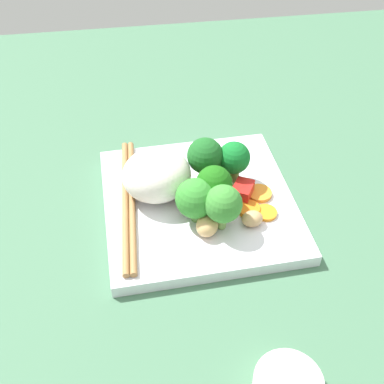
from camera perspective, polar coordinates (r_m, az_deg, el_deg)
ground_plane at (r=62.11cm, az=0.78°, el=-2.53°), size 110.00×110.00×2.00cm
square_plate at (r=60.83cm, az=0.79°, el=-1.34°), size 24.07×24.07×1.61cm
rice_mound at (r=59.06cm, az=-4.20°, el=2.02°), size 9.08×9.56×6.17cm
broccoli_floret_0 at (r=56.55cm, az=2.65°, el=0.86°), size 4.33×4.33×6.19cm
broccoli_floret_1 at (r=59.96cm, az=1.58°, el=4.14°), size 4.56×4.56×6.72cm
broccoli_floret_2 at (r=60.55cm, az=4.98°, el=3.93°), size 4.10×4.10×6.03cm
broccoli_floret_3 at (r=54.32cm, az=3.71°, el=-1.47°), size 4.40×4.40×6.10cm
broccoli_floret_4 at (r=55.45cm, az=0.44°, el=-0.82°), size 4.77×4.77×5.89cm
carrot_slice_0 at (r=58.92cm, az=6.73°, el=-2.03°), size 3.90×3.90×0.62cm
carrot_slice_1 at (r=61.17cm, az=7.99°, el=-0.16°), size 4.10×4.10×0.53cm
carrot_slice_2 at (r=58.88cm, az=8.74°, el=-2.44°), size 3.66×3.66×0.45cm
pepper_chunk_0 at (r=60.27cm, az=2.00°, el=0.04°), size 3.64×3.65×1.32cm
pepper_chunk_1 at (r=60.10cm, az=6.02°, el=0.10°), size 3.67×3.41×2.03cm
chicken_piece_0 at (r=55.47cm, az=1.66°, el=-4.01°), size 3.75×3.51×2.33cm
chicken_piece_1 at (r=57.02cm, az=7.14°, el=-3.16°), size 2.48×2.82×1.78cm
chicken_piece_2 at (r=59.58cm, az=-0.72°, el=-0.12°), size 2.46×3.26×1.99cm
chicken_piece_3 at (r=60.26cm, az=3.96°, el=0.51°), size 3.55×2.86×2.20cm
chopstick_pair at (r=59.91cm, az=-7.50°, el=-1.06°), size 22.96×2.73×0.80cm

